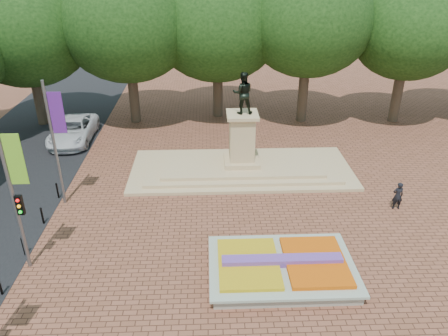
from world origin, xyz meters
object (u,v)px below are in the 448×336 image
Objects in this scene: van at (73,130)px; flower_bed at (282,267)px; monument at (242,158)px; pedestrian at (398,196)px.

flower_bed is at bearing -50.01° from van.
monument is (-1.03, 10.00, 0.50)m from flower_bed.
monument is at bearing -30.57° from pedestrian.
monument reaches higher than van.
flower_bed is at bearing 36.30° from pedestrian.
flower_bed is 0.45× the size of monument.
pedestrian is at bearing -30.93° from monument.
monument is at bearing 95.87° from flower_bed.
monument is 8.69× the size of pedestrian.
monument is at bearing -24.48° from van.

